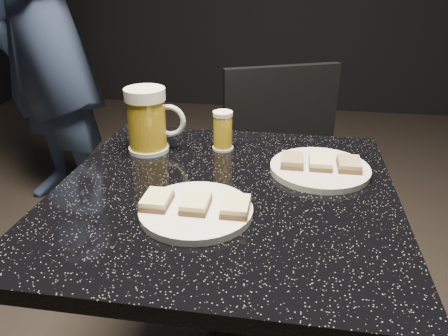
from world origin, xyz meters
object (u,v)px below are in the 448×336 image
(plate_large, at_px, (196,211))
(chair, at_px, (289,183))
(plate_small, at_px, (320,169))
(beer_mug, at_px, (148,120))
(beer_tumbler, at_px, (223,131))
(table, at_px, (224,283))
(patron, at_px, (39,17))

(plate_large, bearing_deg, chair, 75.18)
(plate_small, distance_m, beer_mug, 0.42)
(beer_mug, distance_m, beer_tumbler, 0.18)
(plate_small, xyz_separation_m, chair, (-0.06, 0.43, -0.26))
(beer_tumbler, height_order, chair, chair)
(plate_large, height_order, chair, chair)
(table, distance_m, beer_tumbler, 0.36)
(patron, bearing_deg, plate_large, -19.46)
(plate_small, relative_size, beer_mug, 1.40)
(plate_large, distance_m, plate_small, 0.32)
(plate_large, height_order, patron, patron)
(plate_small, distance_m, chair, 0.50)
(plate_small, height_order, beer_tumbler, beer_tumbler)
(plate_small, xyz_separation_m, table, (-0.20, -0.12, -0.25))
(patron, bearing_deg, table, -16.00)
(plate_large, relative_size, beer_tumbler, 2.17)
(plate_small, bearing_deg, table, -148.82)
(table, bearing_deg, plate_large, -109.53)
(patron, height_order, table, patron)
(plate_small, height_order, chair, chair)
(table, xyz_separation_m, beer_tumbler, (-0.04, 0.21, 0.29))
(plate_large, height_order, beer_tumbler, beer_tumbler)
(beer_mug, height_order, chair, beer_mug)
(patron, relative_size, beer_mug, 12.04)
(chair, bearing_deg, plate_small, -81.81)
(plate_small, distance_m, beer_tumbler, 0.26)
(chair, bearing_deg, patron, 153.40)
(plate_large, distance_m, table, 0.27)
(plate_small, relative_size, table, 0.30)
(plate_large, bearing_deg, plate_small, 43.48)
(table, relative_size, chair, 0.86)
(plate_small, distance_m, patron, 1.60)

